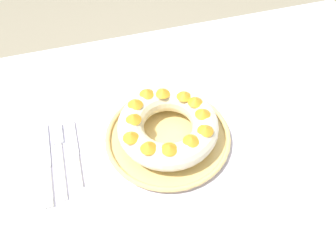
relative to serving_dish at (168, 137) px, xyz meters
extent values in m
plane|color=gray|center=(0.01, -0.03, -0.78)|extent=(8.00, 8.00, 0.00)
cube|color=silver|center=(0.01, -0.03, -0.03)|extent=(1.46, 0.91, 0.03)
cylinder|color=brown|center=(0.67, 0.36, -0.41)|extent=(0.06, 0.06, 0.74)
cylinder|color=tan|center=(0.00, 0.00, -0.01)|extent=(0.28, 0.28, 0.01)
torus|color=tan|center=(0.00, 0.00, 0.00)|extent=(0.30, 0.30, 0.01)
torus|color=beige|center=(0.00, 0.00, 0.04)|extent=(0.23, 0.23, 0.06)
cone|color=orange|center=(-0.09, -0.03, 0.08)|extent=(0.05, 0.05, 0.01)
cone|color=orange|center=(-0.06, -0.07, 0.08)|extent=(0.05, 0.05, 0.01)
cone|color=orange|center=(-0.02, -0.08, 0.08)|extent=(0.04, 0.04, 0.01)
cone|color=orange|center=(0.03, -0.07, 0.08)|extent=(0.05, 0.05, 0.01)
cone|color=orange|center=(0.07, -0.06, 0.08)|extent=(0.04, 0.04, 0.01)
cone|color=orange|center=(0.08, -0.01, 0.08)|extent=(0.05, 0.05, 0.01)
cone|color=orange|center=(0.07, 0.03, 0.08)|extent=(0.05, 0.05, 0.01)
cone|color=orange|center=(0.05, 0.05, 0.08)|extent=(0.05, 0.05, 0.01)
cone|color=orange|center=(0.01, 0.08, 0.08)|extent=(0.04, 0.04, 0.01)
cone|color=orange|center=(-0.03, 0.08, 0.08)|extent=(0.05, 0.05, 0.01)
cone|color=orange|center=(-0.06, 0.06, 0.08)|extent=(0.04, 0.04, 0.01)
cone|color=orange|center=(-0.07, 0.02, 0.08)|extent=(0.05, 0.05, 0.01)
cube|color=white|center=(-0.25, -0.02, -0.01)|extent=(0.01, 0.15, 0.01)
cube|color=silver|center=(-0.25, 0.09, -0.01)|extent=(0.02, 0.06, 0.01)
cube|color=white|center=(-0.28, -0.05, -0.01)|extent=(0.02, 0.10, 0.01)
cube|color=silver|center=(-0.28, 0.06, -0.01)|extent=(0.02, 0.12, 0.00)
cube|color=white|center=(-0.22, -0.03, -0.01)|extent=(0.02, 0.09, 0.01)
cube|color=silver|center=(-0.22, 0.07, -0.01)|extent=(0.02, 0.10, 0.00)
camera|label=1|loc=(-0.13, -0.44, 0.62)|focal=35.00mm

